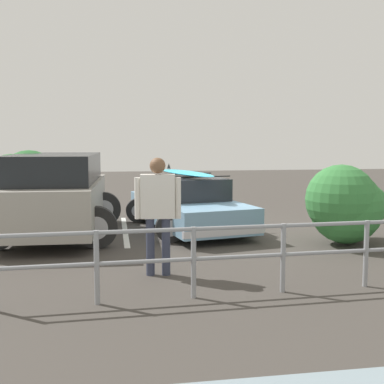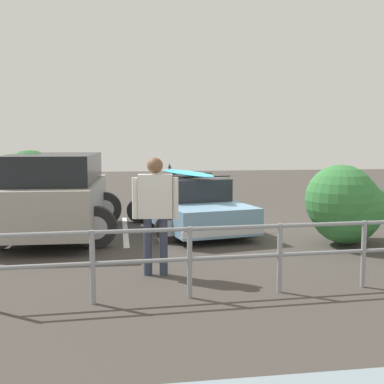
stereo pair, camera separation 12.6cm
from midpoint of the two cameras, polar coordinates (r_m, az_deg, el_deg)
ground_plane at (r=11.65m, az=2.41°, el=-4.36°), size 44.00×44.00×0.02m
parking_stripe at (r=11.46m, az=-7.60°, el=-4.53°), size 0.12×3.80×0.00m
sedan_car at (r=11.53m, az=-0.22°, el=-1.42°), size 2.89×4.56×1.52m
suv_car at (r=10.99m, az=-15.47°, el=-0.18°), size 2.85×4.55×1.81m
person_bystander at (r=7.47m, az=-3.89°, el=-1.56°), size 0.71×0.27×1.85m
railing_fence at (r=6.81m, az=10.90°, el=-6.50°), size 7.68×0.37×0.97m
bush_near_left at (r=10.22m, az=18.28°, el=-1.36°), size 1.90×1.76×1.64m
bush_near_right at (r=11.77m, az=-19.28°, el=0.41°), size 1.90×2.07×1.91m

